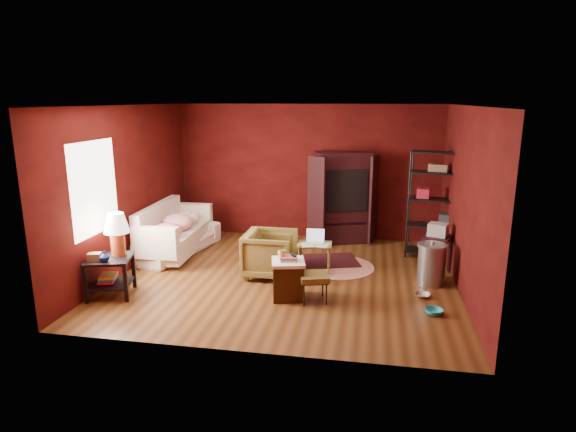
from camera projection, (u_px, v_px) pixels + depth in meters
name	position (u px, v px, depth m)	size (l,w,h in m)	color
room	(283.00, 195.00, 7.71)	(5.54, 5.04, 2.84)	brown
sofa	(175.00, 233.00, 9.19)	(2.04, 0.60, 0.80)	white
armchair	(270.00, 252.00, 8.01)	(0.82, 0.76, 0.84)	black
pet_bowl_steel	(423.00, 290.00, 7.20)	(0.23, 0.06, 0.23)	silver
pet_bowl_turquoise	(434.00, 306.00, 6.62)	(0.25, 0.08, 0.25)	#29B7BF
vase	(104.00, 257.00, 6.96)	(0.15, 0.16, 0.15)	#0C143D
mug	(282.00, 252.00, 7.06)	(0.11, 0.09, 0.11)	#F5D278
side_table	(113.00, 247.00, 7.19)	(0.78, 0.78, 1.25)	black
sofa_cushions	(173.00, 232.00, 9.15)	(0.91, 2.12, 0.88)	white
hamper	(288.00, 278.00, 7.13)	(0.57, 0.57, 0.67)	#462710
footstool	(314.00, 278.00, 7.00)	(0.50, 0.50, 0.42)	black
rug_round	(337.00, 267.00, 8.51)	(1.48, 1.48, 0.01)	beige
rug_oriental	(323.00, 261.00, 8.79)	(1.42, 1.14, 0.01)	#4F151B
laptop_desk	(315.00, 246.00, 8.23)	(0.59, 0.48, 0.71)	olive
tv_armoire	(342.00, 196.00, 9.81)	(1.39, 1.06, 1.86)	black
wire_shelving	(436.00, 200.00, 8.80)	(1.03, 0.58, 1.99)	black
small_stand	(437.00, 236.00, 8.10)	(0.56, 0.56, 0.87)	black
trash_can	(431.00, 264.00, 7.65)	(0.48, 0.48, 0.72)	#A4A7AC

